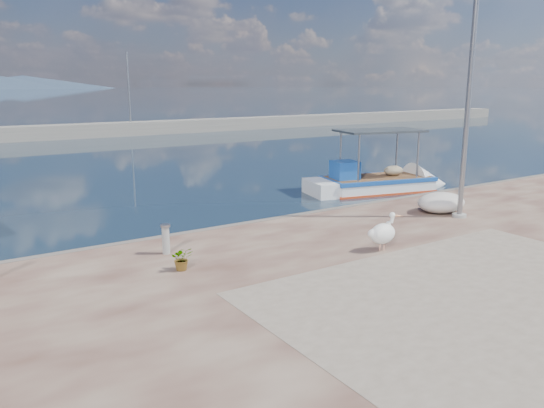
{
  "coord_description": "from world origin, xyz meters",
  "views": [
    {
      "loc": [
        -8.03,
        -8.51,
        4.63
      ],
      "look_at": [
        0.0,
        3.8,
        1.3
      ],
      "focal_mm": 35.0,
      "sensor_mm": 36.0,
      "label": 1
    }
  ],
  "objects_px": {
    "pelican": "(383,233)",
    "bollard_near": "(166,238)",
    "boat_right": "(376,186)",
    "lamp_post": "(467,112)"
  },
  "relations": [
    {
      "from": "pelican",
      "to": "bollard_near",
      "type": "height_order",
      "value": "pelican"
    },
    {
      "from": "boat_right",
      "to": "bollard_near",
      "type": "bearing_deg",
      "value": -144.86
    },
    {
      "from": "boat_right",
      "to": "pelican",
      "type": "xyz_separation_m",
      "value": [
        -7.04,
        -7.51,
        0.71
      ]
    },
    {
      "from": "lamp_post",
      "to": "bollard_near",
      "type": "height_order",
      "value": "lamp_post"
    },
    {
      "from": "pelican",
      "to": "lamp_post",
      "type": "distance_m",
      "value": 5.49
    },
    {
      "from": "pelican",
      "to": "lamp_post",
      "type": "relative_size",
      "value": 0.15
    },
    {
      "from": "boat_right",
      "to": "bollard_near",
      "type": "relative_size",
      "value": 9.13
    },
    {
      "from": "boat_right",
      "to": "bollard_near",
      "type": "xyz_separation_m",
      "value": [
        -11.75,
        -4.76,
        0.66
      ]
    },
    {
      "from": "lamp_post",
      "to": "boat_right",
      "type": "bearing_deg",
      "value": 68.33
    },
    {
      "from": "boat_right",
      "to": "pelican",
      "type": "height_order",
      "value": "boat_right"
    }
  ]
}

